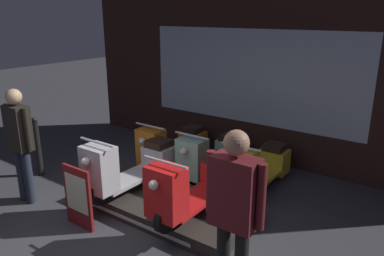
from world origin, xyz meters
TOP-DOWN VIEW (x-y plane):
  - shop_wall_back at (0.00, 3.89)m, footprint 7.62×0.09m
  - display_platform at (0.01, 1.35)m, footprint 2.53×1.14m
  - scooter_display_left at (-0.56, 1.33)m, footprint 0.62×1.67m
  - scooter_display_right at (0.58, 1.33)m, footprint 0.62×1.67m
  - scooter_backrow_0 at (-0.92, 2.74)m, footprint 0.62×1.67m
  - scooter_backrow_1 at (-0.07, 2.74)m, footprint 0.62×1.67m
  - scooter_backrow_2 at (0.78, 2.74)m, footprint 0.62×1.67m
  - person_left_browsing at (-1.80, 0.40)m, footprint 0.54×0.22m
  - person_right_browsing at (1.65, 0.40)m, footprint 0.59×0.24m
  - price_sign_board at (-0.60, 0.41)m, footprint 0.49×0.04m
  - street_bollard at (-2.48, 1.06)m, footprint 0.10×0.10m

SIDE VIEW (x-z plane):
  - display_platform at x=0.01m, z-range 0.00..0.19m
  - scooter_backrow_0 at x=-0.92m, z-range -0.09..0.81m
  - scooter_backrow_1 at x=-0.07m, z-range -0.09..0.81m
  - scooter_backrow_2 at x=0.78m, z-range -0.09..0.81m
  - price_sign_board at x=-0.60m, z-range 0.00..0.83m
  - street_bollard at x=-2.48m, z-range 0.00..1.02m
  - scooter_display_left at x=-0.56m, z-range 0.10..1.00m
  - scooter_display_right at x=0.58m, z-range 0.10..1.00m
  - person_left_browsing at x=-1.80m, z-range 0.13..1.82m
  - person_right_browsing at x=1.65m, z-range 0.16..1.90m
  - shop_wall_back at x=0.00m, z-range 0.00..3.20m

